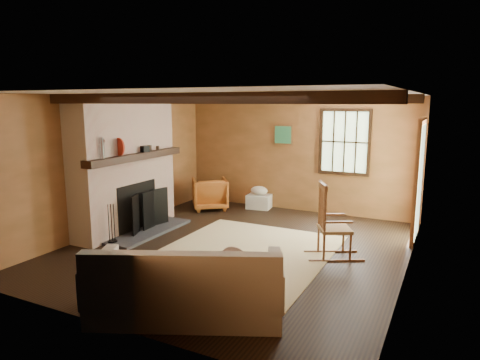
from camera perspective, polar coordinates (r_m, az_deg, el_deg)
The scene contains 10 objects.
ground at distance 6.88m, azimuth -0.34°, elevation -9.01°, with size 5.50×5.50×0.00m, color black.
room_envelope at distance 6.66m, azimuth 2.35°, elevation 4.76°, with size 5.02×5.52×2.44m.
fireplace at distance 7.85m, azimuth -14.99°, elevation 1.36°, with size 1.02×2.30×2.40m.
rug at distance 6.63m, azimuth 0.43°, elevation -9.76°, with size 2.50×3.00×0.01m, color beige.
rocking_chair at distance 6.49m, azimuth 12.15°, elevation -6.03°, with size 0.92×0.76×1.13m.
sofa at distance 4.77m, azimuth -7.06°, elevation -14.35°, with size 2.24×1.67×0.83m.
firewood_pile at distance 9.95m, azimuth -3.66°, elevation -2.14°, with size 0.74×0.13×0.27m.
laundry_basket at distance 9.32m, azimuth 2.56°, elevation -2.89°, with size 0.50×0.38×0.30m, color silver.
basket_pillow at distance 9.26m, azimuth 2.57°, elevation -1.42°, with size 0.38×0.30×0.19m, color beige.
armchair at distance 9.25m, azimuth -4.03°, elevation -1.83°, with size 0.72×0.74×0.67m, color #BF6026.
Camera 1 is at (2.95, -5.78, 2.28)m, focal length 32.00 mm.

